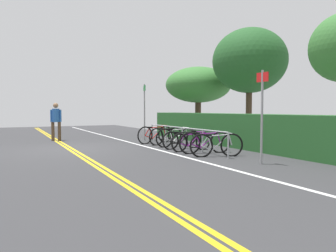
{
  "coord_description": "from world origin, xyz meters",
  "views": [
    {
      "loc": [
        11.57,
        -1.99,
        1.41
      ],
      "look_at": [
        1.74,
        3.14,
        0.83
      ],
      "focal_mm": 33.02,
      "sensor_mm": 36.0,
      "label": 1
    }
  ],
  "objects": [
    {
      "name": "bicycle_3",
      "position": [
        1.91,
        3.64,
        0.32
      ],
      "size": [
        0.46,
        1.67,
        0.69
      ],
      "color": "black",
      "rests_on": "ground_plane"
    },
    {
      "name": "centre_line_yellow_inner",
      "position": [
        0.0,
        -0.08,
        0.0
      ],
      "size": [
        28.78,
        0.1,
        0.0
      ],
      "primitive_type": "cube",
      "color": "gold",
      "rests_on": "ground_plane"
    },
    {
      "name": "bicycle_6",
      "position": [
        4.06,
        3.58,
        0.35
      ],
      "size": [
        0.61,
        1.63,
        0.75
      ],
      "color": "black",
      "rests_on": "ground_plane"
    },
    {
      "name": "bike_lane_stripe_white",
      "position": [
        0.0,
        2.69,
        0.0
      ],
      "size": [
        28.78,
        0.12,
        0.0
      ],
      "primitive_type": "cube",
      "color": "white",
      "rests_on": "ground_plane"
    },
    {
      "name": "centre_line_yellow_outer",
      "position": [
        0.0,
        0.08,
        0.0
      ],
      "size": [
        28.78,
        0.1,
        0.0
      ],
      "primitive_type": "cube",
      "color": "gold",
      "rests_on": "ground_plane"
    },
    {
      "name": "sign_post_far",
      "position": [
        5.64,
        3.84,
        1.45
      ],
      "size": [
        0.36,
        0.07,
        2.43
      ],
      "color": "gray",
      "rests_on": "ground_plane"
    },
    {
      "name": "bicycle_5",
      "position": [
        3.29,
        3.69,
        0.35
      ],
      "size": [
        0.55,
        1.75,
        0.75
      ],
      "color": "black",
      "rests_on": "ground_plane"
    },
    {
      "name": "bicycle_0",
      "position": [
        -0.23,
        3.57,
        0.36
      ],
      "size": [
        0.53,
        1.79,
        0.77
      ],
      "color": "black",
      "rests_on": "ground_plane"
    },
    {
      "name": "ground_plane",
      "position": [
        0.0,
        0.0,
        -0.03
      ],
      "size": [
        31.97,
        13.71,
        0.05
      ],
      "primitive_type": "cube",
      "color": "#353538"
    },
    {
      "name": "bicycle_1",
      "position": [
        0.42,
        3.73,
        0.35
      ],
      "size": [
        0.51,
        1.66,
        0.74
      ],
      "color": "black",
      "rests_on": "ground_plane"
    },
    {
      "name": "bike_rack",
      "position": [
        1.9,
        3.65,
        0.57
      ],
      "size": [
        5.31,
        0.05,
        0.78
      ],
      "color": "#9EA0A5",
      "rests_on": "ground_plane"
    },
    {
      "name": "bicycle_4",
      "position": [
        2.57,
        3.62,
        0.31
      ],
      "size": [
        0.46,
        1.68,
        0.68
      ],
      "color": "black",
      "rests_on": "ground_plane"
    },
    {
      "name": "tree_mid",
      "position": [
        0.69,
        7.9,
        3.63
      ],
      "size": [
        3.37,
        3.37,
        5.11
      ],
      "color": "#473323",
      "rests_on": "ground_plane"
    },
    {
      "name": "bicycle_2",
      "position": [
        1.24,
        3.77,
        0.36
      ],
      "size": [
        0.46,
        1.78,
        0.76
      ],
      "color": "black",
      "rests_on": "ground_plane"
    },
    {
      "name": "tree_near_left",
      "position": [
        -2.76,
        7.37,
        2.76
      ],
      "size": [
        3.58,
        3.58,
        3.75
      ],
      "color": "#473323",
      "rests_on": "ground_plane"
    },
    {
      "name": "pedestrian",
      "position": [
        -3.2,
        -0.02,
        0.99
      ],
      "size": [
        0.32,
        0.47,
        1.72
      ],
      "color": "#4C3826",
      "rests_on": "ground_plane"
    },
    {
      "name": "sign_post_near",
      "position": [
        -1.5,
        3.62,
        1.53
      ],
      "size": [
        0.36,
        0.1,
        2.58
      ],
      "color": "gray",
      "rests_on": "ground_plane"
    },
    {
      "name": "hedge_backdrop",
      "position": [
        3.4,
        5.86,
        0.63
      ],
      "size": [
        14.26,
        1.07,
        1.26
      ],
      "primitive_type": "cube",
      "color": "#235626",
      "rests_on": "ground_plane"
    }
  ]
}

